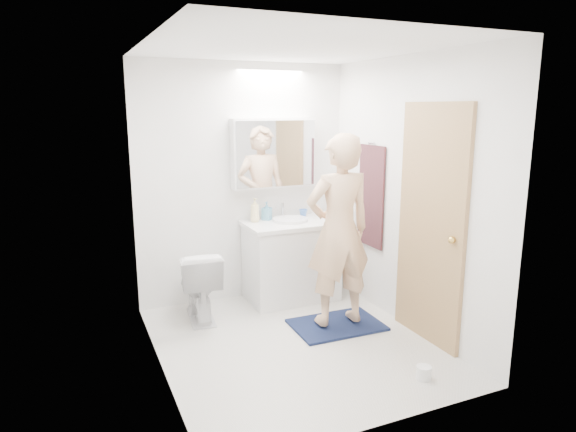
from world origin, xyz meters
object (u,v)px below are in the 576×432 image
medicine_cabinet (274,153)px  toilet (199,284)px  person (339,231)px  toilet_paper_roll (424,373)px  soap_bottle_b (267,211)px  soap_bottle_a (255,210)px  toothbrush_cup (303,213)px  vanity_cabinet (291,262)px

medicine_cabinet → toilet: medicine_cabinet is taller
person → toilet_paper_roll: (0.13, -1.07, -0.85)m
toilet → soap_bottle_b: 1.03m
soap_bottle_a → soap_bottle_b: size_ratio=1.28×
toothbrush_cup → toilet_paper_roll: bearing=-89.7°
vanity_cabinet → toilet_paper_roll: 1.92m
vanity_cabinet → medicine_cabinet: 1.13m
person → toilet_paper_roll: bearing=98.4°
soap_bottle_a → vanity_cabinet: bearing=-24.0°
person → soap_bottle_a: size_ratio=6.97×
person → toilet_paper_roll: size_ratio=15.45×
person → toothbrush_cup: person is taller
soap_bottle_a → toilet_paper_roll: 2.28m
person → toilet_paper_roll: person is taller
vanity_cabinet → toothbrush_cup: (0.21, 0.16, 0.47)m
medicine_cabinet → toilet_paper_roll: 2.56m
toilet_paper_roll → soap_bottle_a: bearing=105.4°
soap_bottle_a → toilet: bearing=-158.2°
vanity_cabinet → soap_bottle_b: (-0.20, 0.18, 0.53)m
vanity_cabinet → soap_bottle_a: size_ratio=3.69×
medicine_cabinet → soap_bottle_b: 0.59m
toilet → soap_bottle_b: size_ratio=3.56×
person → toothbrush_cup: (0.12, 0.97, -0.04)m
vanity_cabinet → toothbrush_cup: bearing=37.1°
toilet → toilet_paper_roll: bearing=131.1°
soap_bottle_a → soap_bottle_b: (0.14, 0.03, -0.03)m
vanity_cabinet → medicine_cabinet: medicine_cabinet is taller
soap_bottle_b → toilet: bearing=-159.9°
toothbrush_cup → vanity_cabinet: bearing=-142.9°
medicine_cabinet → toothbrush_cup: medicine_cabinet is taller
toilet_paper_roll → toothbrush_cup: bearing=90.3°
vanity_cabinet → soap_bottle_a: soap_bottle_a is taller
toilet → vanity_cabinet: bearing=-167.1°
medicine_cabinet → toothbrush_cup: bearing=-9.0°
soap_bottle_b → toilet_paper_roll: (0.42, -2.05, -0.87)m
medicine_cabinet → toilet_paper_roll: (0.33, -2.08, -1.45)m
soap_bottle_b → toilet_paper_roll: size_ratio=1.73×
medicine_cabinet → toothbrush_cup: size_ratio=9.95×
person → soap_bottle_a: person is taller
medicine_cabinet → vanity_cabinet: bearing=-63.5°
soap_bottle_b → toilet_paper_roll: soap_bottle_b is taller
soap_bottle_b → person: bearing=-73.8°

